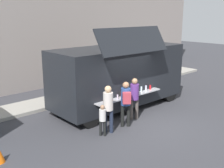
# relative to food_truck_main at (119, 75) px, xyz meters

# --- Properties ---
(ground_plane) EXTENTS (60.00, 60.00, 0.00)m
(ground_plane) POSITION_rel_food_truck_main_xyz_m (-0.52, -2.17, -1.53)
(ground_plane) COLOR #38383D
(curb_strip) EXTENTS (28.00, 1.60, 0.15)m
(curb_strip) POSITION_rel_food_truck_main_xyz_m (-4.00, 2.62, -1.46)
(curb_strip) COLOR #9E998E
(curb_strip) RESTS_ON ground
(food_truck_main) EXTENTS (6.39, 3.07, 3.72)m
(food_truck_main) POSITION_rel_food_truck_main_xyz_m (0.00, 0.00, 0.00)
(food_truck_main) COLOR black
(food_truck_main) RESTS_ON ground
(trash_bin) EXTENTS (0.60, 0.60, 1.04)m
(trash_bin) POSITION_rel_food_truck_main_xyz_m (4.28, 2.32, -1.01)
(trash_bin) COLOR #2E6439
(trash_bin) RESTS_ON ground
(customer_front_ordering) EXTENTS (0.54, 0.43, 1.73)m
(customer_front_ordering) POSITION_rel_food_truck_main_xyz_m (-0.67, -1.55, -0.51)
(customer_front_ordering) COLOR #504743
(customer_front_ordering) RESTS_ON ground
(customer_mid_with_backpack) EXTENTS (0.52, 0.56, 1.77)m
(customer_mid_with_backpack) POSITION_rel_food_truck_main_xyz_m (-1.48, -1.88, -0.45)
(customer_mid_with_backpack) COLOR black
(customer_mid_with_backpack) RESTS_ON ground
(customer_rear_waiting) EXTENTS (0.36, 0.36, 1.77)m
(customer_rear_waiting) POSITION_rel_food_truck_main_xyz_m (-2.32, -1.81, -0.48)
(customer_rear_waiting) COLOR #1E2538
(customer_rear_waiting) RESTS_ON ground
(child_near_queue) EXTENTS (0.24, 0.24, 1.16)m
(child_near_queue) POSITION_rel_food_truck_main_xyz_m (-2.66, -1.89, -0.84)
(child_near_queue) COLOR black
(child_near_queue) RESTS_ON ground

